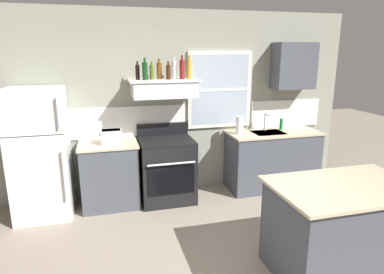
# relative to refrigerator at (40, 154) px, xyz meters

# --- Properties ---
(back_wall) EXTENTS (5.40, 0.11, 2.70)m
(back_wall) POSITION_rel_refrigerator_xyz_m (1.93, 0.39, 0.51)
(back_wall) COLOR gray
(back_wall) RESTS_ON ground_plane
(refrigerator) EXTENTS (0.70, 0.72, 1.69)m
(refrigerator) POSITION_rel_refrigerator_xyz_m (0.00, 0.00, 0.00)
(refrigerator) COLOR white
(refrigerator) RESTS_ON ground_plane
(counter_left_of_stove) EXTENTS (0.79, 0.63, 0.91)m
(counter_left_of_stove) POSITION_rel_refrigerator_xyz_m (0.85, 0.06, -0.39)
(counter_left_of_stove) COLOR #474C56
(counter_left_of_stove) RESTS_ON ground_plane
(toaster) EXTENTS (0.30, 0.20, 0.19)m
(toaster) POSITION_rel_refrigerator_xyz_m (0.90, 0.01, 0.17)
(toaster) COLOR silver
(toaster) RESTS_ON counter_left_of_stove
(stove_range) EXTENTS (0.76, 0.69, 1.09)m
(stove_range) POSITION_rel_refrigerator_xyz_m (1.65, 0.02, -0.38)
(stove_range) COLOR black
(stove_range) RESTS_ON ground_plane
(range_hood_shelf) EXTENTS (0.96, 0.52, 0.24)m
(range_hood_shelf) POSITION_rel_refrigerator_xyz_m (1.65, 0.12, 0.78)
(range_hood_shelf) COLOR silver
(bottle_balsamic_dark) EXTENTS (0.06, 0.06, 0.25)m
(bottle_balsamic_dark) POSITION_rel_refrigerator_xyz_m (1.30, 0.15, 1.01)
(bottle_balsamic_dark) COLOR black
(bottle_balsamic_dark) RESTS_ON range_hood_shelf
(bottle_dark_green_wine) EXTENTS (0.07, 0.07, 0.29)m
(bottle_dark_green_wine) POSITION_rel_refrigerator_xyz_m (1.39, 0.08, 1.02)
(bottle_dark_green_wine) COLOR #143819
(bottle_dark_green_wine) RESTS_ON range_hood_shelf
(bottle_olive_oil_square) EXTENTS (0.06, 0.06, 0.24)m
(bottle_olive_oil_square) POSITION_rel_refrigerator_xyz_m (1.49, 0.12, 1.00)
(bottle_olive_oil_square) COLOR #4C601E
(bottle_olive_oil_square) RESTS_ON range_hood_shelf
(bottle_amber_wine) EXTENTS (0.07, 0.07, 0.28)m
(bottle_amber_wine) POSITION_rel_refrigerator_xyz_m (1.60, 0.17, 1.02)
(bottle_amber_wine) COLOR brown
(bottle_amber_wine) RESTS_ON range_hood_shelf
(bottle_brown_stout) EXTENTS (0.06, 0.06, 0.24)m
(bottle_brown_stout) POSITION_rel_refrigerator_xyz_m (1.71, 0.08, 1.00)
(bottle_brown_stout) COLOR #381E0F
(bottle_brown_stout) RESTS_ON range_hood_shelf
(bottle_clear_tall) EXTENTS (0.06, 0.06, 0.30)m
(bottle_clear_tall) POSITION_rel_refrigerator_xyz_m (1.81, 0.17, 1.03)
(bottle_clear_tall) COLOR silver
(bottle_clear_tall) RESTS_ON range_hood_shelf
(bottle_red_label_wine) EXTENTS (0.07, 0.07, 0.32)m
(bottle_red_label_wine) POSITION_rel_refrigerator_xyz_m (1.91, 0.10, 1.04)
(bottle_red_label_wine) COLOR maroon
(bottle_red_label_wine) RESTS_ON range_hood_shelf
(bottle_champagne_gold_foil) EXTENTS (0.08, 0.08, 0.32)m
(bottle_champagne_gold_foil) POSITION_rel_refrigerator_xyz_m (2.01, 0.09, 1.04)
(bottle_champagne_gold_foil) COLOR #B29333
(bottle_champagne_gold_foil) RESTS_ON range_hood_shelf
(counter_right_with_sink) EXTENTS (1.43, 0.63, 0.91)m
(counter_right_with_sink) POSITION_rel_refrigerator_xyz_m (3.35, 0.06, -0.39)
(counter_right_with_sink) COLOR #474C56
(counter_right_with_sink) RESTS_ON ground_plane
(sink_faucet) EXTENTS (0.03, 0.17, 0.28)m
(sink_faucet) POSITION_rel_refrigerator_xyz_m (3.25, 0.16, 0.24)
(sink_faucet) COLOR silver
(sink_faucet) RESTS_ON counter_right_with_sink
(paper_towel_roll) EXTENTS (0.11, 0.11, 0.27)m
(paper_towel_roll) POSITION_rel_refrigerator_xyz_m (2.77, 0.06, 0.20)
(paper_towel_roll) COLOR white
(paper_towel_roll) RESTS_ON counter_right_with_sink
(dish_soap_bottle) EXTENTS (0.06, 0.06, 0.18)m
(dish_soap_bottle) POSITION_rel_refrigerator_xyz_m (3.53, 0.16, 0.16)
(dish_soap_bottle) COLOR #268C3F
(dish_soap_bottle) RESTS_ON counter_right_with_sink
(kitchen_island) EXTENTS (1.40, 0.90, 0.91)m
(kitchen_island) POSITION_rel_refrigerator_xyz_m (2.97, -2.05, -0.39)
(kitchen_island) COLOR #474C56
(kitchen_island) RESTS_ON ground_plane
(upper_cabinet_right) EXTENTS (0.64, 0.32, 0.70)m
(upper_cabinet_right) POSITION_rel_refrigerator_xyz_m (3.70, 0.20, 1.06)
(upper_cabinet_right) COLOR #474C56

